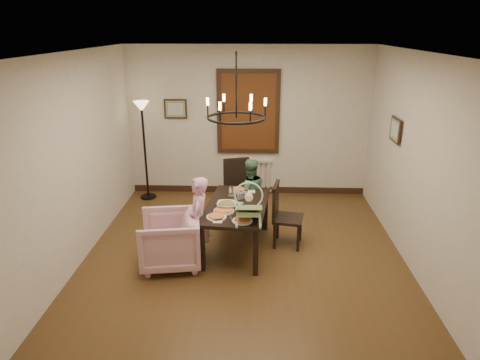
# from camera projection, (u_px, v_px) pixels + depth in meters

# --- Properties ---
(room_shell) EXTENTS (4.51, 5.00, 2.81)m
(room_shell) POSITION_uv_depth(u_px,v_px,m) (245.00, 155.00, 5.98)
(room_shell) COLOR #4F381B
(room_shell) RESTS_ON ground
(dining_table) EXTENTS (0.99, 1.56, 0.69)m
(dining_table) POSITION_uv_depth(u_px,v_px,m) (237.00, 210.00, 6.13)
(dining_table) COLOR black
(dining_table) RESTS_ON room_shell
(chair_far) EXTENTS (0.55, 0.55, 1.01)m
(chair_far) POSITION_uv_depth(u_px,v_px,m) (239.00, 190.00, 7.17)
(chair_far) COLOR black
(chair_far) RESTS_ON room_shell
(chair_right) EXTENTS (0.49, 0.49, 0.96)m
(chair_right) POSITION_uv_depth(u_px,v_px,m) (288.00, 215.00, 6.27)
(chair_right) COLOR black
(chair_right) RESTS_ON room_shell
(armchair) EXTENTS (0.92, 0.90, 0.74)m
(armchair) POSITION_uv_depth(u_px,v_px,m) (170.00, 240.00, 5.78)
(armchair) COLOR #E6B0C4
(armchair) RESTS_ON room_shell
(elderly_woman) EXTENTS (0.24, 0.37, 1.01)m
(elderly_woman) POSITION_uv_depth(u_px,v_px,m) (199.00, 227.00, 5.84)
(elderly_woman) COLOR #DC9BC1
(elderly_woman) RESTS_ON room_shell
(seated_man) EXTENTS (0.54, 0.47, 0.96)m
(seated_man) POSITION_uv_depth(u_px,v_px,m) (249.00, 199.00, 6.84)
(seated_man) COLOR #4A7C58
(seated_man) RESTS_ON room_shell
(baby_bouncer) EXTENTS (0.41, 0.55, 0.36)m
(baby_bouncer) POSITION_uv_depth(u_px,v_px,m) (249.00, 208.00, 5.55)
(baby_bouncer) COLOR #A5D090
(baby_bouncer) RESTS_ON dining_table
(salad_bowl) EXTENTS (0.33, 0.33, 0.08)m
(salad_bowl) POSITION_uv_depth(u_px,v_px,m) (227.00, 205.00, 5.99)
(salad_bowl) COLOR white
(salad_bowl) RESTS_ON dining_table
(pizza_platter) EXTENTS (0.29, 0.29, 0.04)m
(pizza_platter) POSITION_uv_depth(u_px,v_px,m) (224.00, 210.00, 5.86)
(pizza_platter) COLOR tan
(pizza_platter) RESTS_ON dining_table
(drinking_glass) EXTENTS (0.07, 0.07, 0.15)m
(drinking_glass) POSITION_uv_depth(u_px,v_px,m) (240.00, 196.00, 6.22)
(drinking_glass) COLOR silver
(drinking_glass) RESTS_ON dining_table
(window_blinds) EXTENTS (1.00, 0.03, 1.40)m
(window_blinds) POSITION_uv_depth(u_px,v_px,m) (248.00, 112.00, 7.88)
(window_blinds) COLOR #5D3412
(window_blinds) RESTS_ON room_shell
(radiator) EXTENTS (0.92, 0.12, 0.62)m
(radiator) POSITION_uv_depth(u_px,v_px,m) (248.00, 176.00, 8.32)
(radiator) COLOR silver
(radiator) RESTS_ON room_shell
(picture_back) EXTENTS (0.42, 0.03, 0.36)m
(picture_back) POSITION_uv_depth(u_px,v_px,m) (176.00, 109.00, 7.92)
(picture_back) COLOR black
(picture_back) RESTS_ON room_shell
(picture_right) EXTENTS (0.03, 0.42, 0.36)m
(picture_right) POSITION_uv_depth(u_px,v_px,m) (395.00, 130.00, 6.31)
(picture_right) COLOR black
(picture_right) RESTS_ON room_shell
(floor_lamp) EXTENTS (0.30, 0.30, 1.80)m
(floor_lamp) POSITION_uv_depth(u_px,v_px,m) (145.00, 152.00, 7.89)
(floor_lamp) COLOR black
(floor_lamp) RESTS_ON room_shell
(chandelier) EXTENTS (0.80, 0.80, 0.04)m
(chandelier) POSITION_uv_depth(u_px,v_px,m) (236.00, 118.00, 5.67)
(chandelier) COLOR black
(chandelier) RESTS_ON room_shell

